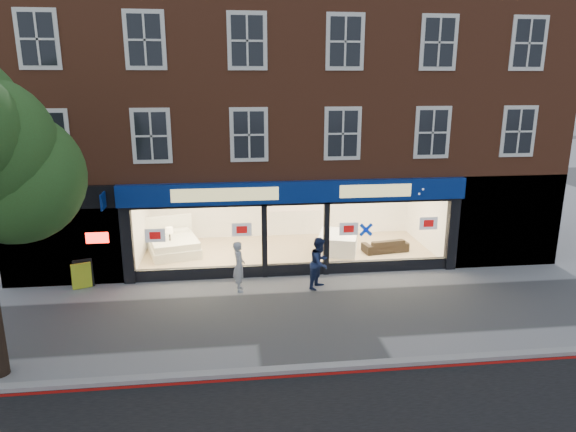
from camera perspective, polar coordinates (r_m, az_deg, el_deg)
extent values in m
plane|color=gray|center=(14.93, 2.41, -10.83)|extent=(120.00, 120.00, 0.00)
cube|color=#8C0A07|center=(12.25, 4.82, -17.06)|extent=(60.00, 0.10, 0.01)
cube|color=gray|center=(12.39, 4.64, -16.36)|extent=(60.00, 0.25, 0.12)
cube|color=tan|center=(19.72, -0.01, -4.09)|extent=(11.00, 4.50, 0.10)
cube|color=brown|center=(20.38, -0.62, 15.42)|extent=(19.00, 8.00, 6.70)
cube|color=navy|center=(16.67, 0.95, 2.70)|extent=(11.40, 0.28, 0.70)
cube|color=black|center=(17.65, 0.82, -5.92)|extent=(11.00, 0.18, 0.40)
cube|color=black|center=(17.43, -17.40, -3.07)|extent=(0.35, 0.30, 2.60)
cube|color=black|center=(18.77, 17.75, -1.82)|extent=(0.35, 0.30, 2.60)
cube|color=white|center=(17.05, -10.02, -2.46)|extent=(4.20, 0.02, 2.10)
cube|color=white|center=(17.87, 11.26, -1.71)|extent=(4.20, 0.02, 2.10)
cube|color=white|center=(17.49, 0.76, -2.81)|extent=(1.80, 0.02, 2.10)
cube|color=silver|center=(21.51, -0.72, 1.01)|extent=(11.00, 0.20, 2.60)
cube|color=#FFEAC6|center=(19.04, -0.01, 3.18)|extent=(11.00, 4.50, 0.12)
cube|color=black|center=(18.08, -23.90, -1.89)|extent=(3.80, 0.60, 3.30)
cube|color=#FF140C|center=(17.44, -20.44, -2.29)|extent=(0.70, 0.04, 0.35)
cube|color=black|center=(19.71, 22.95, -0.46)|extent=(4.00, 0.40, 3.30)
cube|color=white|center=(19.88, -12.53, -3.61)|extent=(2.18, 2.40, 0.35)
cube|color=white|center=(19.79, -12.58, -2.77)|extent=(2.10, 2.30, 0.25)
cube|color=white|center=(20.77, -13.09, -1.59)|extent=(1.78, 0.58, 1.21)
cube|color=white|center=(20.38, -14.00, -1.79)|extent=(0.72, 0.48, 0.12)
cube|color=white|center=(20.48, -11.90, -1.58)|extent=(0.72, 0.48, 0.12)
cube|color=brown|center=(19.60, -12.91, -3.61)|extent=(0.51, 0.51, 0.55)
cube|color=white|center=(19.81, 5.55, -3.57)|extent=(1.84, 2.09, 0.23)
cube|color=white|center=(19.73, 5.57, -2.93)|extent=(1.84, 2.09, 0.23)
cube|color=white|center=(19.66, 5.59, -2.29)|extent=(1.84, 2.09, 0.23)
imported|color=black|center=(19.98, 10.75, -3.19)|extent=(1.81, 0.93, 0.50)
cube|color=#C0D225|center=(17.69, -21.87, -6.07)|extent=(0.71, 0.58, 0.93)
imported|color=#B5B8BD|center=(16.25, -5.46, -5.57)|extent=(0.45, 0.63, 1.62)
imported|color=#1C284E|center=(16.42, 3.55, -5.21)|extent=(1.00, 1.03, 1.67)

